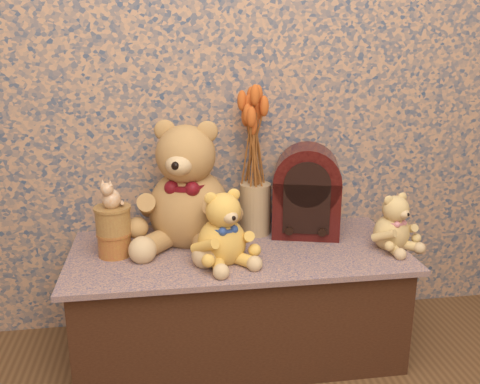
# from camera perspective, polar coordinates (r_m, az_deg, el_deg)

# --- Properties ---
(display_shelf) EXTENTS (1.25, 0.57, 0.43)m
(display_shelf) POSITION_cam_1_polar(r_m,az_deg,el_deg) (2.07, -0.21, -11.79)
(display_shelf) COLOR navy
(display_shelf) RESTS_ON ground
(teddy_large) EXTENTS (0.54, 0.59, 0.51)m
(teddy_large) POSITION_cam_1_polar(r_m,az_deg,el_deg) (1.98, -5.69, 1.53)
(teddy_large) COLOR #A97D41
(teddy_large) RESTS_ON display_shelf
(teddy_medium) EXTENTS (0.31, 0.33, 0.29)m
(teddy_medium) POSITION_cam_1_polar(r_m,az_deg,el_deg) (1.82, -2.01, -3.49)
(teddy_medium) COLOR gold
(teddy_medium) RESTS_ON display_shelf
(teddy_small) EXTENTS (0.25, 0.27, 0.23)m
(teddy_small) POSITION_cam_1_polar(r_m,az_deg,el_deg) (2.03, 16.34, -2.84)
(teddy_small) COLOR tan
(teddy_small) RESTS_ON display_shelf
(cathedral_radio) EXTENTS (0.30, 0.25, 0.36)m
(cathedral_radio) POSITION_cam_1_polar(r_m,az_deg,el_deg) (2.09, 7.30, 0.17)
(cathedral_radio) COLOR #330909
(cathedral_radio) RESTS_ON display_shelf
(ceramic_vase) EXTENTS (0.15, 0.15, 0.21)m
(ceramic_vase) POSITION_cam_1_polar(r_m,az_deg,el_deg) (2.10, 1.68, -1.83)
(ceramic_vase) COLOR tan
(ceramic_vase) RESTS_ON display_shelf
(dried_stalks) EXTENTS (0.23, 0.23, 0.42)m
(dried_stalks) POSITION_cam_1_polar(r_m,az_deg,el_deg) (2.02, 1.75, 6.70)
(dried_stalks) COLOR #D15B21
(dried_stalks) RESTS_ON ceramic_vase
(biscuit_tin_lower) EXTENTS (0.16, 0.16, 0.09)m
(biscuit_tin_lower) POSITION_cam_1_polar(r_m,az_deg,el_deg) (1.96, -13.54, -5.54)
(biscuit_tin_lower) COLOR gold
(biscuit_tin_lower) RESTS_ON display_shelf
(biscuit_tin_upper) EXTENTS (0.15, 0.15, 0.10)m
(biscuit_tin_upper) POSITION_cam_1_polar(r_m,az_deg,el_deg) (1.93, -13.72, -3.01)
(biscuit_tin_upper) COLOR tan
(biscuit_tin_upper) RESTS_ON biscuit_tin_lower
(cat_figurine) EXTENTS (0.11, 0.11, 0.11)m
(cat_figurine) POSITION_cam_1_polar(r_m,az_deg,el_deg) (1.90, -13.93, -0.07)
(cat_figurine) COLOR silver
(cat_figurine) RESTS_ON biscuit_tin_upper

